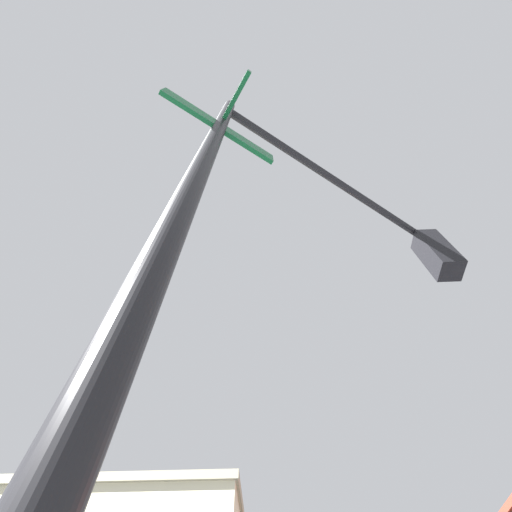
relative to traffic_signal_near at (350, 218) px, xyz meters
The scene contains 1 object.
traffic_signal_near is the anchor object (origin of this frame).
Camera 1 is at (-6.41, -8.05, 1.28)m, focal length 23.88 mm.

